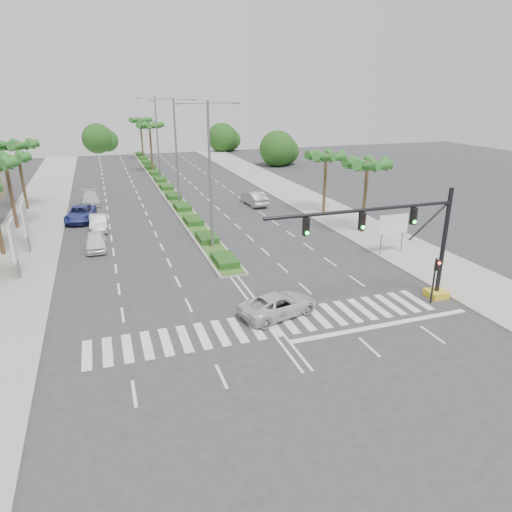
{
  "coord_description": "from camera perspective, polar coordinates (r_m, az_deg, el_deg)",
  "views": [
    {
      "loc": [
        -8.37,
        -21.76,
        12.63
      ],
      "look_at": [
        0.25,
        3.38,
        3.0
      ],
      "focal_mm": 32.0,
      "sensor_mm": 36.0,
      "label": 1
    }
  ],
  "objects": [
    {
      "name": "direction_sign",
      "position": [
        38.3,
        16.78,
        3.64
      ],
      "size": [
        2.7,
        0.11,
        3.4
      ],
      "color": "slate",
      "rests_on": "ground"
    },
    {
      "name": "billboard_near",
      "position": [
        35.65,
        -28.05,
        1.78
      ],
      "size": [
        0.18,
        2.1,
        4.35
      ],
      "color": "slate",
      "rests_on": "ground"
    },
    {
      "name": "median_grass",
      "position": [
        68.42,
        -11.74,
        9.06
      ],
      "size": [
        1.8,
        75.0,
        0.04
      ],
      "primitive_type": "cube",
      "color": "#2F4E1B",
      "rests_on": "median"
    },
    {
      "name": "streetlight_mid",
      "position": [
        52.75,
        -9.96,
        13.29
      ],
      "size": [
        5.1,
        0.25,
        12.0
      ],
      "color": "slate",
      "rests_on": "ground"
    },
    {
      "name": "car_parked_b",
      "position": [
        46.45,
        -19.09,
        3.97
      ],
      "size": [
        1.66,
        4.52,
        1.48
      ],
      "primitive_type": "imported",
      "rotation": [
        0.0,
        0.0,
        -0.02
      ],
      "color": "silver",
      "rests_on": "ground"
    },
    {
      "name": "pedestrian_signal",
      "position": [
        30.27,
        21.53,
        -2.01
      ],
      "size": [
        0.28,
        0.36,
        3.0
      ],
      "color": "black",
      "rests_on": "ground"
    },
    {
      "name": "billboard_far",
      "position": [
        41.37,
        -26.95,
        4.22
      ],
      "size": [
        0.18,
        2.1,
        4.35
      ],
      "color": "slate",
      "rests_on": "ground"
    },
    {
      "name": "streetlight_near",
      "position": [
        37.18,
        -5.79,
        10.81
      ],
      "size": [
        5.1,
        0.25,
        12.0
      ],
      "color": "slate",
      "rests_on": "ground"
    },
    {
      "name": "car_parked_a",
      "position": [
        40.72,
        -19.41,
        1.74
      ],
      "size": [
        1.71,
        4.21,
        1.43
      ],
      "primitive_type": "imported",
      "rotation": [
        0.0,
        0.0,
        -0.0
      ],
      "color": "white",
      "rests_on": "ground"
    },
    {
      "name": "signal_gantry",
      "position": [
        29.48,
        19.06,
        0.66
      ],
      "size": [
        12.6,
        1.2,
        7.2
      ],
      "color": "gold",
      "rests_on": "ground"
    },
    {
      "name": "palm_left_end",
      "position": [
        56.64,
        -27.72,
        11.88
      ],
      "size": [
        4.57,
        4.68,
        7.75
      ],
      "color": "brown",
      "rests_on": "ground"
    },
    {
      "name": "car_right",
      "position": [
        53.91,
        -0.22,
        7.26
      ],
      "size": [
        2.0,
        5.05,
        1.63
      ],
      "primitive_type": "imported",
      "rotation": [
        0.0,
        0.0,
        3.2
      ],
      "color": "#ADADB2",
      "rests_on": "ground"
    },
    {
      "name": "palm_left_far",
      "position": [
        48.83,
        -28.86,
        10.29
      ],
      "size": [
        4.57,
        4.68,
        7.35
      ],
      "color": "brown",
      "rests_on": "ground"
    },
    {
      "name": "footpath_right",
      "position": [
        49.57,
        10.2,
        4.93
      ],
      "size": [
        6.0,
        120.0,
        0.15
      ],
      "primitive_type": "cube",
      "color": "gray",
      "rests_on": "ground"
    },
    {
      "name": "footpath_left",
      "position": [
        44.14,
        -26.97,
        1.16
      ],
      "size": [
        6.0,
        120.0,
        0.15
      ],
      "primitive_type": "cube",
      "color": "gray",
      "rests_on": "ground"
    },
    {
      "name": "median",
      "position": [
        68.44,
        -11.73,
        8.96
      ],
      "size": [
        2.2,
        75.0,
        0.2
      ],
      "primitive_type": "cube",
      "color": "gray",
      "rests_on": "ground"
    },
    {
      "name": "palm_median_b",
      "position": [
        92.3,
        -14.26,
        15.95
      ],
      "size": [
        4.57,
        4.68,
        8.05
      ],
      "color": "brown",
      "rests_on": "ground"
    },
    {
      "name": "ground",
      "position": [
        26.52,
        1.87,
        -8.54
      ],
      "size": [
        160.0,
        160.0,
        0.0
      ],
      "primitive_type": "plane",
      "color": "#333335",
      "rests_on": "ground"
    },
    {
      "name": "palm_right_far",
      "position": [
        49.83,
        8.77,
        11.95
      ],
      "size": [
        4.57,
        4.68,
        6.75
      ],
      "color": "brown",
      "rests_on": "ground"
    },
    {
      "name": "palm_median_a",
      "position": [
        77.41,
        -13.16,
        15.38
      ],
      "size": [
        4.57,
        4.68,
        8.05
      ],
      "color": "brown",
      "rests_on": "ground"
    },
    {
      "name": "palm_right_near",
      "position": [
        42.93,
        13.76,
        10.75
      ],
      "size": [
        4.57,
        4.68,
        7.05
      ],
      "color": "brown",
      "rests_on": "ground"
    },
    {
      "name": "car_crossing",
      "position": [
        27.32,
        2.86,
        -6.06
      ],
      "size": [
        5.3,
        3.45,
        1.36
      ],
      "primitive_type": "imported",
      "rotation": [
        0.0,
        0.0,
        1.84
      ],
      "color": "silver",
      "rests_on": "ground"
    },
    {
      "name": "car_parked_c",
      "position": [
        50.35,
        -21.09,
        4.95
      ],
      "size": [
        3.3,
        5.85,
        1.54
      ],
      "primitive_type": "imported",
      "rotation": [
        0.0,
        0.0,
        -0.14
      ],
      "color": "navy",
      "rests_on": "ground"
    },
    {
      "name": "car_parked_d",
      "position": [
        57.76,
        -19.99,
        6.81
      ],
      "size": [
        2.14,
        4.94,
        1.42
      ],
      "primitive_type": "imported",
      "rotation": [
        0.0,
        0.0,
        0.03
      ],
      "color": "silver",
      "rests_on": "ground"
    },
    {
      "name": "streetlight_far",
      "position": [
        68.52,
        -12.25,
        14.61
      ],
      "size": [
        5.1,
        0.25,
        12.0
      ],
      "color": "slate",
      "rests_on": "ground"
    }
  ]
}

